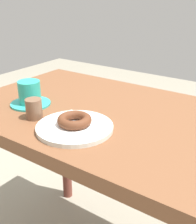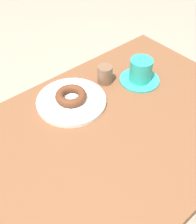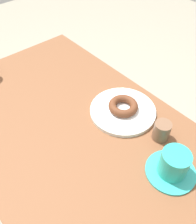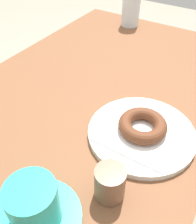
{
  "view_description": "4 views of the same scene",
  "coord_description": "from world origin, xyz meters",
  "views": [
    {
      "loc": [
        -0.46,
        0.77,
        1.16
      ],
      "look_at": [
        0.02,
        0.07,
        0.79
      ],
      "focal_mm": 45.9,
      "sensor_mm": 36.0,
      "label": 1
    },
    {
      "loc": [
        -0.33,
        -0.41,
        1.4
      ],
      "look_at": [
        0.05,
        0.05,
        0.81
      ],
      "focal_mm": 44.52,
      "sensor_mm": 36.0,
      "label": 2
    },
    {
      "loc": [
        0.43,
        -0.28,
        1.39
      ],
      "look_at": [
        0.02,
        0.08,
        0.81
      ],
      "focal_mm": 38.69,
      "sensor_mm": 36.0,
      "label": 3
    },
    {
      "loc": [
        0.41,
        0.29,
        1.17
      ],
      "look_at": [
        0.05,
        0.06,
        0.78
      ],
      "focal_mm": 40.53,
      "sensor_mm": 36.0,
      "label": 4
    }
  ],
  "objects": [
    {
      "name": "ground_plane",
      "position": [
        0.0,
        0.0,
        0.0
      ],
      "size": [
        6.0,
        6.0,
        0.0
      ],
      "primitive_type": "plane",
      "color": "gray"
    },
    {
      "name": "table",
      "position": [
        0.0,
        0.0,
        0.66
      ],
      "size": [
        1.11,
        0.65,
        0.76
      ],
      "color": "brown",
      "rests_on": "ground_plane"
    },
    {
      "name": "plate_chocolate_ring",
      "position": [
        0.04,
        0.17,
        0.77
      ],
      "size": [
        0.23,
        0.23,
        0.01
      ],
      "primitive_type": "cylinder",
      "color": "silver",
      "rests_on": "table"
    },
    {
      "name": "napkin_chocolate_ring",
      "position": [
        0.04,
        0.17,
        0.78
      ],
      "size": [
        0.16,
        0.16,
        0.0
      ],
      "primitive_type": "cube",
      "rotation": [
        0.0,
        0.0,
        -0.01
      ],
      "color": "white",
      "rests_on": "plate_chocolate_ring"
    },
    {
      "name": "donut_chocolate_ring",
      "position": [
        0.04,
        0.17,
        0.79
      ],
      "size": [
        0.1,
        0.1,
        0.03
      ],
      "primitive_type": "torus",
      "color": "#5A2F1B",
      "rests_on": "napkin_chocolate_ring"
    },
    {
      "name": "coffee_cup",
      "position": [
        0.3,
        0.11,
        0.8
      ],
      "size": [
        0.15,
        0.15,
        0.09
      ],
      "color": "teal",
      "rests_on": "table"
    },
    {
      "name": "sugar_jar",
      "position": [
        0.2,
        0.18,
        0.8
      ],
      "size": [
        0.05,
        0.05,
        0.07
      ],
      "primitive_type": "cylinder",
      "color": "brown",
      "rests_on": "table"
    }
  ]
}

